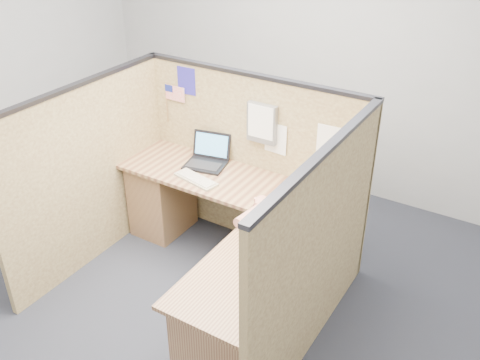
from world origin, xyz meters
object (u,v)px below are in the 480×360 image
Objects in this scene: l_desk at (226,247)px; mouse at (262,203)px; keyboard at (196,179)px; laptop at (209,157)px.

l_desk is 0.45m from mouse.
laptop is at bearing 116.06° from keyboard.
keyboard is at bearing -87.68° from laptop.
laptop is (-0.51, 0.54, 0.40)m from l_desk.
keyboard is (-0.43, 0.24, 0.35)m from l_desk.
laptop is 0.92× the size of keyboard.
laptop is 3.40× the size of mouse.
laptop reaches higher than mouse.
keyboard is 0.63m from mouse.
mouse is at bearing 7.43° from keyboard.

